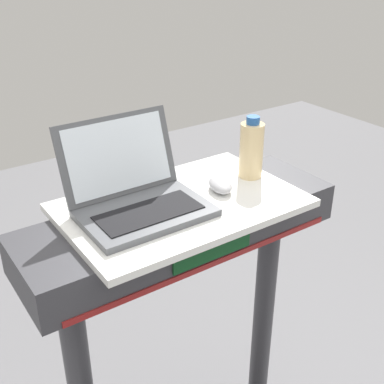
% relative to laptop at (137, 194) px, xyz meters
% --- Properties ---
extents(desk_board, '(0.63, 0.41, 0.02)m').
position_rel_laptop_xyz_m(desk_board, '(0.12, -0.03, -0.06)').
color(desk_board, white).
rests_on(desk_board, treadmill_base).
extents(laptop, '(0.32, 0.28, 0.22)m').
position_rel_laptop_xyz_m(laptop, '(0.00, 0.00, 0.00)').
color(laptop, '#515459').
rests_on(laptop, desk_board).
extents(computer_mouse, '(0.09, 0.11, 0.03)m').
position_rel_laptop_xyz_m(computer_mouse, '(0.24, -0.03, -0.03)').
color(computer_mouse, '#B2B2B7').
rests_on(computer_mouse, desk_board).
extents(water_bottle, '(0.07, 0.07, 0.18)m').
position_rel_laptop_xyz_m(water_bottle, '(0.38, -0.01, 0.04)').
color(water_bottle, beige).
rests_on(water_bottle, desk_board).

